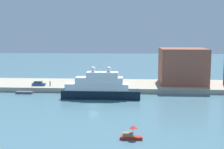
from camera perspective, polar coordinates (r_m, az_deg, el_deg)
name	(u,v)px	position (r m, az deg, el deg)	size (l,w,h in m)	color
ground	(93,106)	(78.37, -3.52, -5.89)	(400.00, 400.00, 0.00)	slate
quay_dock	(103,85)	(103.47, -1.75, -2.08)	(110.00, 19.88, 1.52)	#ADA38E
large_yacht	(100,88)	(86.34, -2.33, -2.52)	(22.35, 4.62, 11.00)	black
small_motorboat	(131,134)	(54.25, 3.60, -11.23)	(3.97, 1.49, 2.51)	#B22319
work_barge	(24,93)	(97.05, -16.23, -3.29)	(5.17, 1.44, 0.73)	#595966
harbor_building	(183,66)	(104.80, 13.20, 1.56)	(15.17, 14.00, 11.95)	#93513D
parked_car	(39,84)	(101.43, -13.70, -1.72)	(4.28, 1.61, 1.41)	#1E4C99
person_figure	(50,83)	(100.18, -11.62, -1.68)	(0.36, 0.36, 1.67)	#4C4C4C
mooring_bollard	(96,86)	(94.72, -2.97, -2.27)	(0.48, 0.48, 0.87)	black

